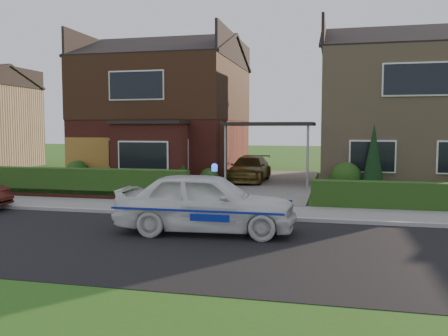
% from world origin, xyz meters
% --- Properties ---
extents(ground, '(120.00, 120.00, 0.00)m').
position_xyz_m(ground, '(0.00, 0.00, 0.00)').
color(ground, '#224F15').
rests_on(ground, ground).
extents(road, '(60.00, 6.00, 0.02)m').
position_xyz_m(road, '(0.00, 0.00, 0.00)').
color(road, black).
rests_on(road, ground).
extents(kerb, '(60.00, 0.16, 0.12)m').
position_xyz_m(kerb, '(0.00, 3.05, 0.06)').
color(kerb, '#9E9993').
rests_on(kerb, ground).
extents(sidewalk, '(60.00, 2.00, 0.10)m').
position_xyz_m(sidewalk, '(0.00, 4.10, 0.05)').
color(sidewalk, slate).
rests_on(sidewalk, ground).
extents(driveway, '(3.80, 12.00, 0.12)m').
position_xyz_m(driveway, '(0.00, 11.00, 0.06)').
color(driveway, '#666059').
rests_on(driveway, ground).
extents(house_left, '(7.50, 9.53, 7.25)m').
position_xyz_m(house_left, '(-5.78, 13.90, 3.81)').
color(house_left, maroon).
rests_on(house_left, ground).
extents(house_right, '(7.50, 8.06, 7.25)m').
position_xyz_m(house_right, '(5.80, 13.99, 3.66)').
color(house_right, '#A08462').
rests_on(house_right, ground).
extents(carport_link, '(3.80, 3.00, 2.77)m').
position_xyz_m(carport_link, '(0.00, 10.95, 2.66)').
color(carport_link, black).
rests_on(carport_link, ground).
extents(garage_door, '(2.20, 0.10, 2.10)m').
position_xyz_m(garage_door, '(-8.25, 9.96, 1.05)').
color(garage_door, brown).
rests_on(garage_door, ground).
extents(dwarf_wall, '(7.70, 0.25, 0.36)m').
position_xyz_m(dwarf_wall, '(-5.80, 5.30, 0.18)').
color(dwarf_wall, maroon).
rests_on(dwarf_wall, ground).
extents(hedge_left, '(7.50, 0.55, 0.90)m').
position_xyz_m(hedge_left, '(-5.80, 5.45, 0.00)').
color(hedge_left, '#173711').
rests_on(hedge_left, ground).
extents(hedge_right, '(7.50, 0.55, 0.80)m').
position_xyz_m(hedge_right, '(5.80, 5.35, 0.00)').
color(hedge_right, '#173711').
rests_on(hedge_right, ground).
extents(shrub_left_far, '(1.08, 1.08, 1.08)m').
position_xyz_m(shrub_left_far, '(-8.50, 9.50, 0.54)').
color(shrub_left_far, '#173711').
rests_on(shrub_left_far, ground).
extents(shrub_left_mid, '(1.32, 1.32, 1.32)m').
position_xyz_m(shrub_left_mid, '(-4.00, 9.30, 0.66)').
color(shrub_left_mid, '#173711').
rests_on(shrub_left_mid, ground).
extents(shrub_left_near, '(0.84, 0.84, 0.84)m').
position_xyz_m(shrub_left_near, '(-2.40, 9.60, 0.42)').
color(shrub_left_near, '#173711').
rests_on(shrub_left_near, ground).
extents(shrub_right_near, '(1.20, 1.20, 1.20)m').
position_xyz_m(shrub_right_near, '(3.20, 9.40, 0.60)').
color(shrub_right_near, '#173711').
rests_on(shrub_right_near, ground).
extents(conifer_a, '(0.90, 0.90, 2.60)m').
position_xyz_m(conifer_a, '(4.20, 9.20, 1.30)').
color(conifer_a, black).
rests_on(conifer_a, ground).
extents(police_car, '(3.95, 4.41, 1.63)m').
position_xyz_m(police_car, '(-0.24, 1.20, 0.73)').
color(police_car, white).
rests_on(police_car, ground).
extents(driveway_car, '(1.64, 3.91, 1.13)m').
position_xyz_m(driveway_car, '(-1.00, 11.48, 0.68)').
color(driveway_car, brown).
rests_on(driveway_car, driveway).
extents(potted_plant_a, '(0.46, 0.39, 0.73)m').
position_xyz_m(potted_plant_a, '(-9.00, 6.00, 0.37)').
color(potted_plant_a, gray).
rests_on(potted_plant_a, ground).
extents(potted_plant_b, '(0.47, 0.46, 0.66)m').
position_xyz_m(potted_plant_b, '(-3.42, 7.07, 0.33)').
color(potted_plant_b, gray).
rests_on(potted_plant_b, ground).
extents(potted_plant_c, '(0.53, 0.53, 0.70)m').
position_xyz_m(potted_plant_c, '(-2.50, 6.47, 0.35)').
color(potted_plant_c, gray).
rests_on(potted_plant_c, ground).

